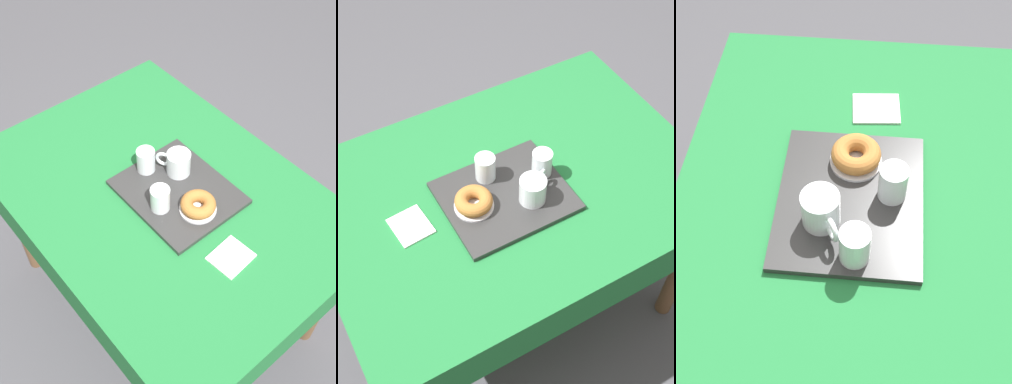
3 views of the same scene
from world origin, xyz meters
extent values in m
plane|color=#47474C|center=(0.00, 0.00, 0.00)|extent=(6.00, 6.00, 0.00)
cube|color=#1E6B33|center=(0.00, 0.00, 0.74)|extent=(1.26, 0.90, 0.03)
cube|color=#1E6B33|center=(0.00, -0.45, 0.65)|extent=(1.26, 0.01, 0.14)
cube|color=#1E6B33|center=(0.00, 0.45, 0.65)|extent=(1.26, 0.01, 0.14)
cube|color=#1E6B33|center=(-0.63, 0.00, 0.65)|extent=(0.01, 0.90, 0.14)
cube|color=#1E6B33|center=(0.63, 0.00, 0.65)|extent=(0.01, 0.90, 0.14)
cylinder|color=brown|center=(-0.54, -0.36, 0.36)|extent=(0.06, 0.06, 0.72)
cylinder|color=brown|center=(0.54, -0.36, 0.36)|extent=(0.06, 0.06, 0.72)
cylinder|color=brown|center=(0.54, 0.36, 0.36)|extent=(0.06, 0.06, 0.72)
cube|color=#2D2D2D|center=(-0.04, -0.04, 0.77)|extent=(0.39, 0.33, 0.02)
cylinder|color=white|center=(0.02, -0.09, 0.82)|extent=(0.08, 0.08, 0.09)
cylinder|color=#5B230A|center=(0.02, -0.09, 0.81)|extent=(0.07, 0.07, 0.06)
torus|color=white|center=(0.07, -0.07, 0.82)|extent=(0.06, 0.04, 0.06)
cylinder|color=white|center=(-0.06, 0.06, 0.82)|extent=(0.07, 0.07, 0.09)
cylinder|color=silver|center=(-0.06, 0.06, 0.81)|extent=(0.06, 0.06, 0.06)
cylinder|color=white|center=(0.10, -0.01, 0.82)|extent=(0.07, 0.07, 0.09)
cylinder|color=silver|center=(0.10, -0.01, 0.80)|extent=(0.06, 0.06, 0.05)
cylinder|color=silver|center=(-0.15, -0.03, 0.78)|extent=(0.12, 0.12, 0.01)
torus|color=#A3662D|center=(-0.15, -0.03, 0.80)|extent=(0.12, 0.12, 0.04)
cube|color=white|center=(-0.35, 0.01, 0.76)|extent=(0.12, 0.13, 0.01)
camera|label=1|loc=(-0.85, 0.68, 2.05)|focal=45.50mm
camera|label=2|loc=(-0.57, -0.98, 2.12)|focal=51.46mm
camera|label=3|loc=(0.62, 0.01, 1.72)|focal=47.51mm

